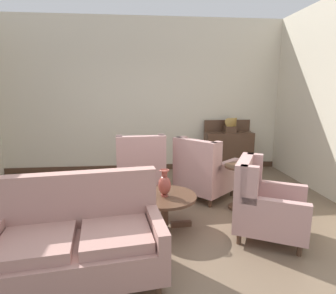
% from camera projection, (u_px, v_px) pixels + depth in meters
% --- Properties ---
extents(ground, '(8.63, 8.63, 0.00)m').
position_uv_depth(ground, '(149.00, 236.00, 3.54)').
color(ground, brown).
extents(wall_back, '(6.33, 0.08, 3.30)m').
position_uv_depth(wall_back, '(143.00, 97.00, 6.18)').
color(wall_back, beige).
rests_on(wall_back, ground).
extents(baseboard_back, '(6.17, 0.03, 0.12)m').
position_uv_depth(baseboard_back, '(144.00, 167.00, 6.44)').
color(baseboard_back, '#4C3323').
rests_on(baseboard_back, ground).
extents(coffee_table, '(0.83, 0.83, 0.46)m').
position_uv_depth(coffee_table, '(165.00, 202.00, 3.68)').
color(coffee_table, '#4C3323').
rests_on(coffee_table, ground).
extents(porcelain_vase, '(0.16, 0.16, 0.35)m').
position_uv_depth(porcelain_vase, '(165.00, 184.00, 3.60)').
color(porcelain_vase, brown).
rests_on(porcelain_vase, coffee_table).
extents(settee, '(1.65, 1.00, 1.00)m').
position_uv_depth(settee, '(79.00, 241.00, 2.63)').
color(settee, tan).
rests_on(settee, ground).
extents(armchair_near_window, '(0.84, 0.92, 1.09)m').
position_uv_depth(armchair_near_window, '(141.00, 170.00, 4.83)').
color(armchair_near_window, tan).
rests_on(armchair_near_window, ground).
extents(armchair_far_left, '(1.07, 1.04, 0.97)m').
position_uv_depth(armchair_far_left, '(264.00, 204.00, 3.46)').
color(armchair_far_left, tan).
rests_on(armchair_far_left, ground).
extents(armchair_near_sideboard, '(1.14, 1.14, 1.03)m').
position_uv_depth(armchair_near_sideboard, '(203.00, 173.00, 4.72)').
color(armchair_near_sideboard, tan).
rests_on(armchair_near_sideboard, ground).
extents(side_table, '(0.44, 0.44, 0.69)m').
position_uv_depth(side_table, '(239.00, 183.00, 4.28)').
color(side_table, '#4C3323').
rests_on(side_table, ground).
extents(sideboard, '(1.05, 0.37, 1.13)m').
position_uv_depth(sideboard, '(228.00, 149.00, 6.30)').
color(sideboard, '#4C3323').
rests_on(sideboard, ground).
extents(gramophone, '(0.39, 0.44, 0.46)m').
position_uv_depth(gramophone, '(233.00, 123.00, 6.11)').
color(gramophone, '#4C3323').
rests_on(gramophone, sideboard).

